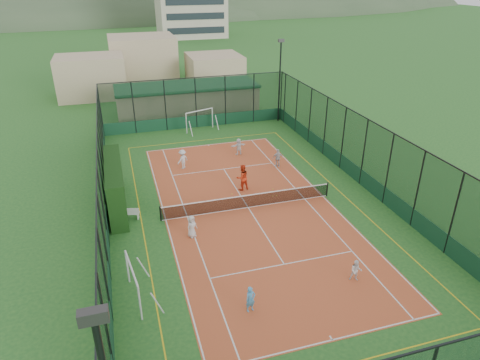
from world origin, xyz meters
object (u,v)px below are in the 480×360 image
Objects in this scene: child_near_left at (192,226)px; child_far_back at (239,147)px; coach at (242,177)px; floodlight_ne at (280,81)px; child_far_left at (183,159)px; white_bench at (127,213)px; child_near_right at (356,271)px; child_far_right at (278,158)px; futsal_goal_near at (133,284)px; child_near_mid at (250,299)px; clubhouse at (187,99)px; futsal_goal_far at (200,121)px.

child_near_left is 12.92m from child_far_back.
coach is at bearing 15.23° from child_near_left.
floodlight_ne is 15.18m from child_far_left.
child_near_right reaches higher than white_bench.
child_near_left is at bearing -124.12° from floodlight_ne.
white_bench is at bearing 31.62° from child_far_back.
child_far_right is 4.06m from child_far_back.
white_bench is 1.03× the size of child_far_right.
coach is at bearing 127.33° from child_near_right.
futsal_goal_near is at bearing 35.72° from coach.
white_bench is at bearing 28.48° from child_far_right.
child_far_back is (6.24, 11.31, 0.01)m from child_near_left.
floodlight_ne is at bearing -133.68° from coach.
child_near_mid is at bearing -121.84° from futsal_goal_near.
child_near_right is 11.58m from coach.
clubhouse reaches higher than child_far_right.
child_near_left is 9.58m from child_near_right.
child_near_right is 0.75× the size of child_far_left.
child_near_right is at bearing -84.47° from clubhouse.
child_near_left is at bearing 50.05° from child_far_right.
child_far_right is at bearing -155.75° from coach.
floodlight_ne reaches higher than child_far_right.
white_bench is at bearing -110.26° from clubhouse.
floodlight_ne is 5.20× the size of child_far_left.
floodlight_ne is 10.63m from child_far_back.
coach is at bearing 61.93° from child_near_mid.
floodlight_ne reaches higher than futsal_goal_near.
child_far_back is at bearing 161.51° from child_far_left.
child_near_right is (-5.63, -25.25, -3.52)m from floodlight_ne.
child_far_right is (4.28, -16.38, -0.81)m from clubhouse.
futsal_goal_near reaches higher than white_bench.
floodlight_ne is at bearing -42.64° from futsal_goal_near.
child_near_mid is at bearing 61.57° from coach.
futsal_goal_far is (0.10, -6.04, -0.57)m from clubhouse.
child_far_back reaches higher than child_near_mid.
floodlight_ne is at bearing 101.87° from child_near_right.
child_near_right is at bearing -102.58° from floodlight_ne.
floodlight_ne is 26.11m from child_near_right.
futsal_goal_near is 5.85m from child_near_left.
child_near_left is 6.99m from child_near_mid.
white_bench is 0.98× the size of child_far_left.
white_bench is 1.11× the size of child_near_left.
futsal_goal_far reaches higher than child_far_right.
futsal_goal_near is at bearing 142.84° from child_near_mid.
child_near_left is 9.88m from child_far_left.
child_near_right is (2.87, -24.61, -0.39)m from futsal_goal_far.
coach is (-3.90, -2.99, 0.21)m from child_far_right.
clubhouse reaches higher than futsal_goal_far.
futsal_goal_near is 11.01m from child_near_right.
child_far_left is at bearing -141.99° from floodlight_ne.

